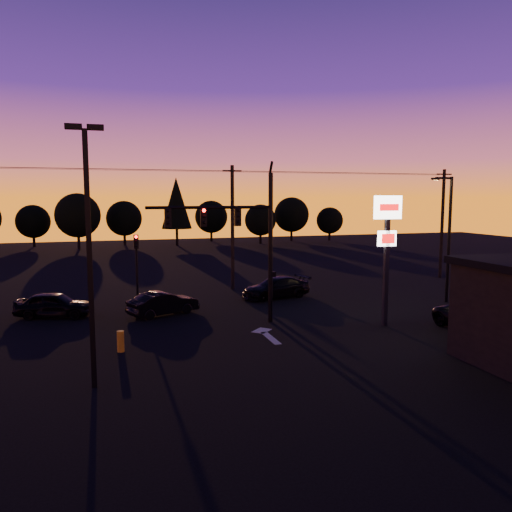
{
  "coord_description": "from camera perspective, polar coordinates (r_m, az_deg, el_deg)",
  "views": [
    {
      "loc": [
        -7.06,
        -21.01,
        6.71
      ],
      "look_at": [
        1.0,
        5.0,
        3.5
      ],
      "focal_mm": 35.0,
      "sensor_mm": 36.0,
      "label": 1
    }
  ],
  "objects": [
    {
      "name": "ground",
      "position": [
        23.16,
        1.32,
        -10.12
      ],
      "size": [
        120.0,
        120.0,
        0.0
      ],
      "primitive_type": "plane",
      "color": "black",
      "rests_on": "ground"
    },
    {
      "name": "lane_arrow",
      "position": [
        24.82,
        1.19,
        -8.94
      ],
      "size": [
        1.2,
        3.1,
        0.01
      ],
      "color": "beige",
      "rests_on": "ground"
    },
    {
      "name": "traffic_signal_mast",
      "position": [
        26.01,
        -1.66,
        2.81
      ],
      "size": [
        6.79,
        0.52,
        8.58
      ],
      "color": "black",
      "rests_on": "ground"
    },
    {
      "name": "secondary_signal",
      "position": [
        32.79,
        -13.49,
        -0.2
      ],
      "size": [
        0.3,
        0.31,
        4.35
      ],
      "color": "black",
      "rests_on": "ground"
    },
    {
      "name": "parking_lot_light",
      "position": [
        18.07,
        -18.57,
        1.81
      ],
      "size": [
        1.25,
        0.3,
        9.14
      ],
      "color": "black",
      "rests_on": "ground"
    },
    {
      "name": "pylon_sign",
      "position": [
        26.6,
        14.76,
        2.63
      ],
      "size": [
        1.5,
        0.28,
        6.8
      ],
      "color": "black",
      "rests_on": "ground"
    },
    {
      "name": "streetlight",
      "position": [
        33.88,
        21.1,
        2.4
      ],
      "size": [
        1.55,
        0.35,
        8.0
      ],
      "color": "black",
      "rests_on": "ground"
    },
    {
      "name": "utility_pole_1",
      "position": [
        36.22,
        -2.71,
        3.36
      ],
      "size": [
        1.4,
        0.26,
        9.0
      ],
      "color": "black",
      "rests_on": "ground"
    },
    {
      "name": "utility_pole_2",
      "position": [
        44.3,
        20.5,
        3.56
      ],
      "size": [
        1.4,
        0.26,
        9.0
      ],
      "color": "black",
      "rests_on": "ground"
    },
    {
      "name": "power_wires",
      "position": [
        36.21,
        -2.74,
        9.65
      ],
      "size": [
        36.0,
        1.22,
        0.07
      ],
      "color": "black",
      "rests_on": "ground"
    },
    {
      "name": "bollard",
      "position": [
        22.83,
        -15.21,
        -9.4
      ],
      "size": [
        0.31,
        0.31,
        0.93
      ],
      "primitive_type": "cylinder",
      "color": "orange",
      "rests_on": "ground"
    },
    {
      "name": "tree_1",
      "position": [
        74.62,
        -24.13,
        3.61
      ],
      "size": [
        4.54,
        4.54,
        5.71
      ],
      "color": "black",
      "rests_on": "ground"
    },
    {
      "name": "tree_2",
      "position": [
        69.11,
        -19.7,
        4.39
      ],
      "size": [
        5.77,
        5.78,
        7.26
      ],
      "color": "black",
      "rests_on": "ground"
    },
    {
      "name": "tree_3",
      "position": [
        73.13,
        -14.84,
        4.17
      ],
      "size": [
        4.95,
        4.95,
        6.22
      ],
      "color": "black",
      "rests_on": "ground"
    },
    {
      "name": "tree_4",
      "position": [
        70.73,
        -9.09,
        6.0
      ],
      "size": [
        4.18,
        4.18,
        9.5
      ],
      "color": "black",
      "rests_on": "ground"
    },
    {
      "name": "tree_5",
      "position": [
        76.77,
        -5.14,
        4.48
      ],
      "size": [
        4.95,
        4.95,
        6.22
      ],
      "color": "black",
      "rests_on": "ground"
    },
    {
      "name": "tree_6",
      "position": [
        72.52,
        0.51,
        4.13
      ],
      "size": [
        4.54,
        4.54,
        5.71
      ],
      "color": "black",
      "rests_on": "ground"
    },
    {
      "name": "tree_7",
      "position": [
        77.33,
        4.09,
        4.73
      ],
      "size": [
        5.36,
        5.36,
        6.74
      ],
      "color": "black",
      "rests_on": "ground"
    },
    {
      "name": "tree_8",
      "position": [
        78.84,
        8.42,
        4.03
      ],
      "size": [
        4.12,
        4.12,
        5.19
      ],
      "color": "black",
      "rests_on": "ground"
    },
    {
      "name": "car_left",
      "position": [
        30.34,
        -22.06,
        -5.17
      ],
      "size": [
        4.5,
        2.72,
        1.43
      ],
      "primitive_type": "imported",
      "rotation": [
        0.0,
        0.0,
        1.31
      ],
      "color": "black",
      "rests_on": "ground"
    },
    {
      "name": "car_mid",
      "position": [
        29.18,
        -10.53,
        -5.33
      ],
      "size": [
        4.3,
        2.88,
        1.34
      ],
      "primitive_type": "imported",
      "rotation": [
        0.0,
        0.0,
        1.97
      ],
      "color": "black",
      "rests_on": "ground"
    },
    {
      "name": "car_right",
      "position": [
        33.56,
        2.28,
        -3.62
      ],
      "size": [
        5.07,
        2.94,
        1.38
      ],
      "primitive_type": "imported",
      "rotation": [
        0.0,
        0.0,
        -1.35
      ],
      "color": "black",
      "rests_on": "ground"
    },
    {
      "name": "suv_parked",
      "position": [
        27.53,
        24.24,
        -6.57
      ],
      "size": [
        2.81,
        5.02,
        1.33
      ],
      "primitive_type": "imported",
      "rotation": [
        0.0,
        0.0,
        0.13
      ],
      "color": "black",
      "rests_on": "ground"
    }
  ]
}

